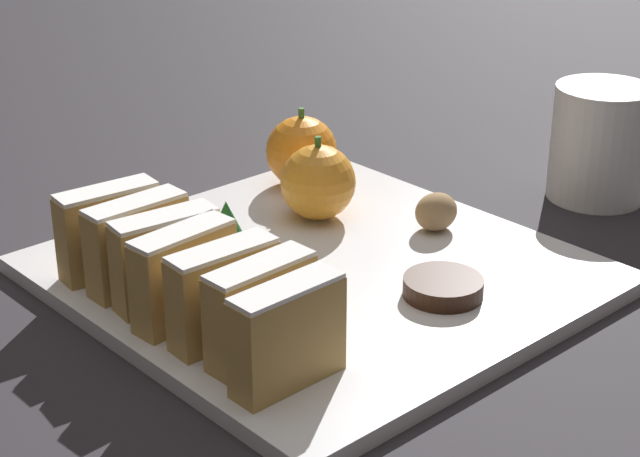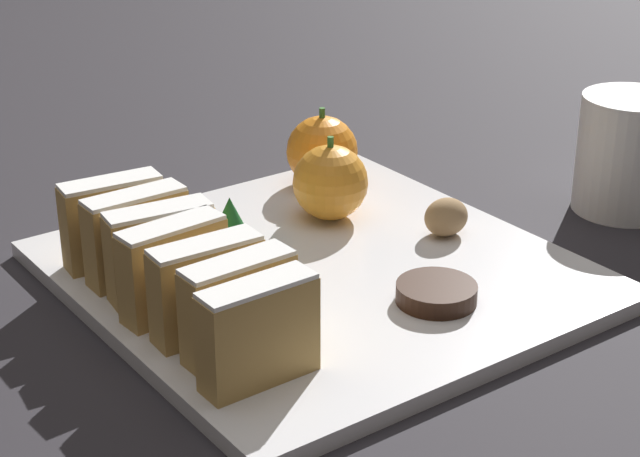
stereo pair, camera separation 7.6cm
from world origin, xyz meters
The scene contains 15 objects.
ground_plane centered at (0.00, 0.00, 0.00)m, with size 6.00×6.00×0.00m, color #28262B.
serving_platter centered at (0.00, 0.00, 0.01)m, with size 0.33×0.34×0.01m.
stollen_slice_front centered at (-0.12, -0.10, 0.04)m, with size 0.07×0.02×0.06m.
stollen_slice_second centered at (-0.11, -0.07, 0.04)m, with size 0.07×0.03×0.06m.
stollen_slice_third centered at (-0.12, -0.04, 0.04)m, with size 0.07×0.03×0.06m.
stollen_slice_fourth centered at (-0.12, 0.00, 0.04)m, with size 0.07×0.03×0.06m.
stollen_slice_fifth centered at (-0.11, 0.03, 0.04)m, with size 0.08×0.03×0.06m.
stollen_slice_sixth centered at (-0.11, 0.06, 0.04)m, with size 0.07×0.02×0.06m.
stollen_slice_back centered at (-0.12, 0.09, 0.04)m, with size 0.08×0.03×0.06m.
orange_near centered at (0.06, 0.07, 0.04)m, with size 0.06×0.06×0.07m.
orange_far centered at (0.10, 0.13, 0.04)m, with size 0.06×0.06×0.07m.
walnut centered at (0.11, -0.01, 0.03)m, with size 0.04×0.03×0.03m.
chocolate_cookie centered at (0.03, -0.09, 0.02)m, with size 0.06×0.06×0.01m.
evergreen_sprig centered at (-0.04, 0.06, 0.03)m, with size 0.04×0.04×0.05m.
coffee_mug centered at (0.29, -0.04, 0.05)m, with size 0.12×0.08×0.10m.
Camera 2 is at (-0.41, -0.56, 0.35)m, focal length 60.00 mm.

